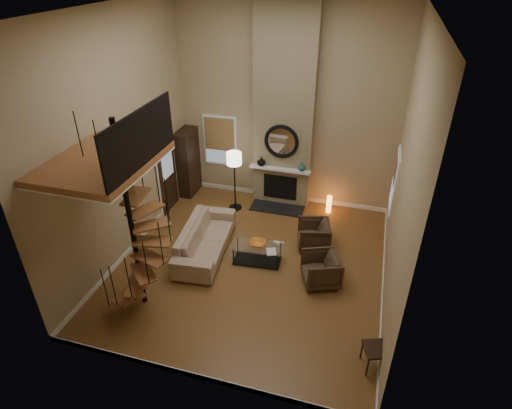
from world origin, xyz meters
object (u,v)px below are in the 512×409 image
(armchair_far, at_px, (324,269))
(floor_lamp, at_px, (234,163))
(sofa, at_px, (205,238))
(armchair_near, at_px, (317,235))
(side_chair, at_px, (382,345))
(coffee_table, at_px, (257,252))
(hutch, at_px, (188,163))
(accent_lamp, at_px, (329,204))

(armchair_far, bearing_deg, floor_lamp, -151.88)
(sofa, bearing_deg, armchair_near, -75.80)
(armchair_near, bearing_deg, side_chair, 13.05)
(armchair_near, distance_m, floor_lamp, 2.97)
(armchair_near, bearing_deg, sofa, -83.95)
(sofa, xyz_separation_m, coffee_table, (1.32, -0.03, -0.11))
(floor_lamp, height_order, side_chair, floor_lamp)
(armchair_far, xyz_separation_m, coffee_table, (-1.61, 0.28, -0.07))
(hutch, height_order, sofa, hutch)
(armchair_near, xyz_separation_m, accent_lamp, (0.08, 1.72, -0.10))
(floor_lamp, distance_m, accent_lamp, 2.88)
(sofa, height_order, floor_lamp, floor_lamp)
(accent_lamp, bearing_deg, armchair_near, -92.60)
(armchair_far, distance_m, coffee_table, 1.63)
(sofa, height_order, armchair_near, sofa)
(armchair_near, xyz_separation_m, armchair_far, (0.37, -1.24, 0.00))
(armchair_far, bearing_deg, hutch, -145.01)
(accent_lamp, bearing_deg, coffee_table, -116.11)
(sofa, bearing_deg, coffee_table, -97.15)
(armchair_near, distance_m, side_chair, 3.60)
(floor_lamp, bearing_deg, side_chair, -46.66)
(coffee_table, distance_m, accent_lamp, 2.99)
(armchair_near, height_order, accent_lamp, armchair_near)
(hutch, distance_m, coffee_table, 4.01)
(sofa, bearing_deg, floor_lamp, -7.33)
(armchair_near, relative_size, armchair_far, 0.98)
(hutch, bearing_deg, accent_lamp, -0.12)
(side_chair, bearing_deg, hutch, 139.53)
(accent_lamp, bearing_deg, hutch, 179.88)
(hutch, height_order, side_chair, hutch)
(coffee_table, height_order, floor_lamp, floor_lamp)
(armchair_far, bearing_deg, sofa, -117.56)
(armchair_far, relative_size, floor_lamp, 0.46)
(sofa, relative_size, side_chair, 2.63)
(hutch, relative_size, floor_lamp, 1.19)
(floor_lamp, relative_size, accent_lamp, 3.43)
(sofa, distance_m, coffee_table, 1.32)
(hutch, height_order, armchair_far, hutch)
(coffee_table, xyz_separation_m, accent_lamp, (1.32, 2.69, -0.03))
(armchair_far, relative_size, side_chair, 0.84)
(armchair_far, height_order, floor_lamp, floor_lamp)
(sofa, distance_m, armchair_near, 2.73)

